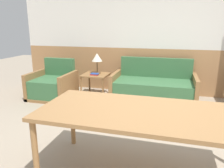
# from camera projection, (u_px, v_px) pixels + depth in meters

# --- Properties ---
(ground_plane) EXTENTS (16.00, 16.00, 0.00)m
(ground_plane) POSITION_uv_depth(u_px,v_px,m) (154.00, 150.00, 2.85)
(ground_plane) COLOR gray
(wall_back) EXTENTS (7.20, 0.06, 2.70)m
(wall_back) POSITION_uv_depth(u_px,v_px,m) (167.00, 36.00, 4.96)
(wall_back) COLOR #AD7A4C
(wall_back) RESTS_ON ground_plane
(couch) EXTENTS (1.77, 0.89, 0.88)m
(couch) POSITION_uv_depth(u_px,v_px,m) (153.00, 88.00, 4.75)
(couch) COLOR olive
(couch) RESTS_ON ground_plane
(armchair) EXTENTS (0.90, 0.86, 0.85)m
(armchair) POSITION_uv_depth(u_px,v_px,m) (53.00, 86.00, 4.92)
(armchair) COLOR olive
(armchair) RESTS_ON ground_plane
(side_table) EXTENTS (0.57, 0.57, 0.51)m
(side_table) POSITION_uv_depth(u_px,v_px,m) (96.00, 77.00, 5.00)
(side_table) COLOR olive
(side_table) RESTS_ON ground_plane
(table_lamp) EXTENTS (0.24, 0.24, 0.47)m
(table_lamp) POSITION_uv_depth(u_px,v_px,m) (97.00, 58.00, 4.98)
(table_lamp) COLOR #4C3823
(table_lamp) RESTS_ON side_table
(book_stack) EXTENTS (0.19, 0.12, 0.04)m
(book_stack) POSITION_uv_depth(u_px,v_px,m) (94.00, 74.00, 4.87)
(book_stack) COLOR #B22823
(book_stack) RESTS_ON side_table
(dining_table) EXTENTS (2.13, 0.96, 0.75)m
(dining_table) POSITION_uv_depth(u_px,v_px,m) (144.00, 117.00, 2.20)
(dining_table) COLOR #9E7042
(dining_table) RESTS_ON ground_plane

